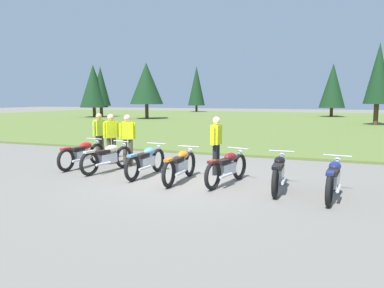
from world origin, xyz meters
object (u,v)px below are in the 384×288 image
motorcycle_red (82,154)px  motorcycle_cream (108,157)px  motorcycle_navy (334,178)px  rider_checking_bike (111,136)px  motorcycle_sky_blue (146,161)px  motorcycle_maroon (227,167)px  motorcycle_black (279,172)px  rider_in_hivis_vest (128,137)px  motorcycle_orange (180,165)px  rider_with_back_turned (99,134)px  rider_near_row_end (216,142)px

motorcycle_red → motorcycle_cream: bearing=-13.6°
motorcycle_cream → motorcycle_navy: size_ratio=0.99×
motorcycle_red → rider_checking_bike: size_ratio=1.26×
motorcycle_red → motorcycle_navy: bearing=-7.7°
motorcycle_cream → motorcycle_sky_blue: size_ratio=0.99×
motorcycle_cream → motorcycle_maroon: same height
motorcycle_black → motorcycle_navy: 1.24m
motorcycle_navy → rider_in_hivis_vest: bearing=164.2°
motorcycle_orange → motorcycle_black: 2.55m
rider_in_hivis_vest → rider_checking_bike: 0.74m
motorcycle_red → motorcycle_cream: size_ratio=1.01×
motorcycle_navy → rider_checking_bike: (-6.90, 1.90, 0.51)m
motorcycle_black → rider_with_back_turned: bearing=162.0°
motorcycle_maroon → motorcycle_navy: 2.55m
motorcycle_orange → motorcycle_navy: size_ratio=1.00×
rider_in_hivis_vest → motorcycle_orange: bearing=-30.7°
motorcycle_red → motorcycle_maroon: same height
rider_checking_bike → motorcycle_maroon: bearing=-18.5°
motorcycle_red → motorcycle_maroon: size_ratio=1.02×
motorcycle_cream → rider_with_back_turned: 2.23m
motorcycle_maroon → rider_in_hivis_vest: rider_in_hivis_vest is taller
motorcycle_cream → motorcycle_orange: 2.55m
rider_with_back_turned → rider_checking_bike: bearing=-31.4°
motorcycle_navy → rider_in_hivis_vest: rider_in_hivis_vest is taller
motorcycle_maroon → motorcycle_cream: bearing=175.4°
motorcycle_maroon → rider_checking_bike: (-4.38, 1.46, 0.51)m
rider_in_hivis_vest → rider_with_back_turned: bearing=157.2°
rider_near_row_end → motorcycle_orange: bearing=-119.3°
motorcycle_maroon → motorcycle_black: 1.31m
motorcycle_navy → rider_with_back_turned: 8.07m
motorcycle_sky_blue → rider_checking_bike: 2.44m
rider_near_row_end → rider_in_hivis_vest: bearing=174.7°
motorcycle_red → motorcycle_cream: (1.12, -0.27, 0.00)m
rider_with_back_turned → rider_checking_bike: size_ratio=1.00×
motorcycle_black → rider_near_row_end: size_ratio=1.26×
motorcycle_cream → rider_with_back_turned: (-1.42, 1.65, 0.51)m
motorcycle_black → rider_in_hivis_vest: (-4.97, 1.46, 0.51)m
rider_with_back_turned → motorcycle_red: bearing=-77.6°
motorcycle_orange → motorcycle_cream: bearing=170.4°
motorcycle_black → motorcycle_navy: (1.21, -0.28, 0.00)m
motorcycle_black → rider_near_row_end: bearing=148.2°
motorcycle_sky_blue → motorcycle_maroon: bearing=-3.7°
motorcycle_black → rider_in_hivis_vest: 5.20m
motorcycle_cream → motorcycle_orange: bearing=-9.6°
motorcycle_orange → motorcycle_navy: same height
motorcycle_black → rider_near_row_end: 2.29m
motorcycle_orange → motorcycle_navy: (3.76, -0.31, 0.00)m
motorcycle_sky_blue → motorcycle_maroon: size_ratio=1.02×
rider_with_back_turned → motorcycle_black: bearing=-18.0°
motorcycle_orange → rider_checking_bike: 3.56m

